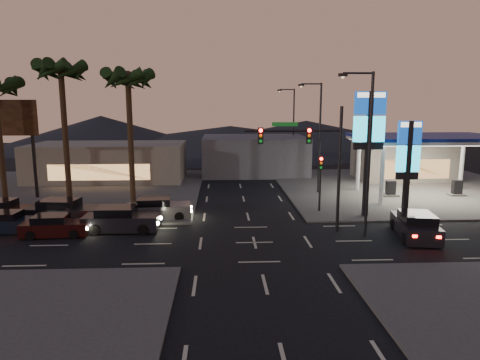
{
  "coord_description": "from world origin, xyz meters",
  "views": [
    {
      "loc": [
        -1.99,
        -24.31,
        8.08
      ],
      "look_at": [
        -0.66,
        4.47,
        3.0
      ],
      "focal_mm": 32.0,
      "sensor_mm": 36.0,
      "label": 1
    }
  ],
  "objects_px": {
    "car_lane_a_mid": "(55,226)",
    "suv_station": "(415,226)",
    "pylon_sign_tall": "(369,129)",
    "gas_station": "(428,140)",
    "traffic_signal_mast": "(312,151)",
    "car_lane_b_mid": "(64,212)",
    "car_lane_b_front": "(158,209)",
    "car_lane_a_rear": "(7,223)",
    "pylon_sign_short": "(408,155)",
    "car_lane_b_rear": "(1,211)",
    "car_lane_a_front": "(121,220)"
  },
  "relations": [
    {
      "from": "pylon_sign_short",
      "to": "car_lane_b_mid",
      "type": "relative_size",
      "value": 1.35
    },
    {
      "from": "car_lane_b_mid",
      "to": "car_lane_b_rear",
      "type": "height_order",
      "value": "car_lane_b_mid"
    },
    {
      "from": "car_lane_b_front",
      "to": "suv_station",
      "type": "distance_m",
      "value": 17.3
    },
    {
      "from": "traffic_signal_mast",
      "to": "car_lane_a_front",
      "type": "bearing_deg",
      "value": 176.21
    },
    {
      "from": "suv_station",
      "to": "car_lane_b_front",
      "type": "bearing_deg",
      "value": 162.55
    },
    {
      "from": "gas_station",
      "to": "car_lane_a_front",
      "type": "xyz_separation_m",
      "value": [
        -24.46,
        -9.2,
        -4.34
      ]
    },
    {
      "from": "gas_station",
      "to": "pylon_sign_short",
      "type": "distance_m",
      "value": 9.02
    },
    {
      "from": "car_lane_a_mid",
      "to": "car_lane_b_rear",
      "type": "height_order",
      "value": "car_lane_b_rear"
    },
    {
      "from": "pylon_sign_short",
      "to": "car_lane_a_rear",
      "type": "xyz_separation_m",
      "value": [
        -26.71,
        -1.6,
        -4.04
      ]
    },
    {
      "from": "pylon_sign_tall",
      "to": "car_lane_a_rear",
      "type": "xyz_separation_m",
      "value": [
        -24.21,
        -2.6,
        -5.77
      ]
    },
    {
      "from": "pylon_sign_short",
      "to": "car_lane_b_rear",
      "type": "xyz_separation_m",
      "value": [
        -28.46,
        1.19,
        -3.96
      ]
    },
    {
      "from": "pylon_sign_short",
      "to": "car_lane_b_mid",
      "type": "height_order",
      "value": "pylon_sign_short"
    },
    {
      "from": "pylon_sign_tall",
      "to": "car_lane_a_mid",
      "type": "height_order",
      "value": "pylon_sign_tall"
    },
    {
      "from": "car_lane_a_front",
      "to": "car_lane_a_rear",
      "type": "xyz_separation_m",
      "value": [
        -7.25,
        0.1,
        -0.12
      ]
    },
    {
      "from": "pylon_sign_short",
      "to": "suv_station",
      "type": "relative_size",
      "value": 1.4
    },
    {
      "from": "pylon_sign_tall",
      "to": "gas_station",
      "type": "bearing_deg",
      "value": 40.91
    },
    {
      "from": "pylon_sign_short",
      "to": "car_lane_b_front",
      "type": "height_order",
      "value": "pylon_sign_short"
    },
    {
      "from": "gas_station",
      "to": "car_lane_a_mid",
      "type": "height_order",
      "value": "gas_station"
    },
    {
      "from": "car_lane_b_front",
      "to": "car_lane_b_mid",
      "type": "relative_size",
      "value": 0.93
    },
    {
      "from": "car_lane_a_rear",
      "to": "car_lane_b_mid",
      "type": "relative_size",
      "value": 0.8
    },
    {
      "from": "traffic_signal_mast",
      "to": "car_lane_b_front",
      "type": "relative_size",
      "value": 1.66
    },
    {
      "from": "car_lane_a_front",
      "to": "car_lane_a_mid",
      "type": "height_order",
      "value": "car_lane_a_front"
    },
    {
      "from": "pylon_sign_tall",
      "to": "pylon_sign_short",
      "type": "distance_m",
      "value": 3.2
    },
    {
      "from": "car_lane_a_mid",
      "to": "car_lane_b_front",
      "type": "bearing_deg",
      "value": 33.35
    },
    {
      "from": "pylon_sign_tall",
      "to": "car_lane_b_mid",
      "type": "height_order",
      "value": "pylon_sign_tall"
    },
    {
      "from": "pylon_sign_tall",
      "to": "car_lane_a_rear",
      "type": "distance_m",
      "value": 25.03
    },
    {
      "from": "traffic_signal_mast",
      "to": "car_lane_a_front",
      "type": "relative_size",
      "value": 1.62
    },
    {
      "from": "car_lane_b_mid",
      "to": "car_lane_b_rear",
      "type": "distance_m",
      "value": 4.62
    },
    {
      "from": "car_lane_a_mid",
      "to": "suv_station",
      "type": "distance_m",
      "value": 22.37
    },
    {
      "from": "gas_station",
      "to": "pylon_sign_short",
      "type": "xyz_separation_m",
      "value": [
        -5.0,
        -7.5,
        -0.42
      ]
    },
    {
      "from": "car_lane_a_rear",
      "to": "car_lane_b_front",
      "type": "height_order",
      "value": "car_lane_b_front"
    },
    {
      "from": "car_lane_b_front",
      "to": "car_lane_b_mid",
      "type": "distance_m",
      "value": 6.41
    },
    {
      "from": "car_lane_b_mid",
      "to": "suv_station",
      "type": "distance_m",
      "value": 23.31
    },
    {
      "from": "car_lane_b_front",
      "to": "pylon_sign_short",
      "type": "bearing_deg",
      "value": -4.13
    },
    {
      "from": "car_lane_a_front",
      "to": "car_lane_a_mid",
      "type": "xyz_separation_m",
      "value": [
        -3.88,
        -0.87,
        -0.12
      ]
    },
    {
      "from": "pylon_sign_tall",
      "to": "car_lane_b_rear",
      "type": "xyz_separation_m",
      "value": [
        -25.96,
        0.19,
        -5.7
      ]
    },
    {
      "from": "pylon_sign_tall",
      "to": "suv_station",
      "type": "distance_m",
      "value": 7.64
    },
    {
      "from": "gas_station",
      "to": "pylon_sign_short",
      "type": "height_order",
      "value": "pylon_sign_short"
    },
    {
      "from": "traffic_signal_mast",
      "to": "car_lane_b_mid",
      "type": "distance_m",
      "value": 17.5
    },
    {
      "from": "traffic_signal_mast",
      "to": "car_lane_b_front",
      "type": "distance_m",
      "value": 11.84
    },
    {
      "from": "car_lane_a_mid",
      "to": "pylon_sign_tall",
      "type": "bearing_deg",
      "value": 9.72
    },
    {
      "from": "pylon_sign_short",
      "to": "car_lane_b_rear",
      "type": "height_order",
      "value": "pylon_sign_short"
    },
    {
      "from": "gas_station",
      "to": "car_lane_a_front",
      "type": "relative_size",
      "value": 2.47
    },
    {
      "from": "car_lane_a_mid",
      "to": "car_lane_b_front",
      "type": "xyz_separation_m",
      "value": [
        5.83,
        3.83,
        0.09
      ]
    },
    {
      "from": "pylon_sign_short",
      "to": "car_lane_b_front",
      "type": "relative_size",
      "value": 1.45
    },
    {
      "from": "car_lane_a_rear",
      "to": "car_lane_b_rear",
      "type": "bearing_deg",
      "value": 121.94
    },
    {
      "from": "pylon_sign_short",
      "to": "pylon_sign_tall",
      "type": "bearing_deg",
      "value": 158.2
    },
    {
      "from": "car_lane_a_front",
      "to": "car_lane_a_rear",
      "type": "bearing_deg",
      "value": 179.21
    },
    {
      "from": "car_lane_a_mid",
      "to": "suv_station",
      "type": "height_order",
      "value": "suv_station"
    },
    {
      "from": "pylon_sign_tall",
      "to": "car_lane_a_mid",
      "type": "bearing_deg",
      "value": -170.28
    }
  ]
}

